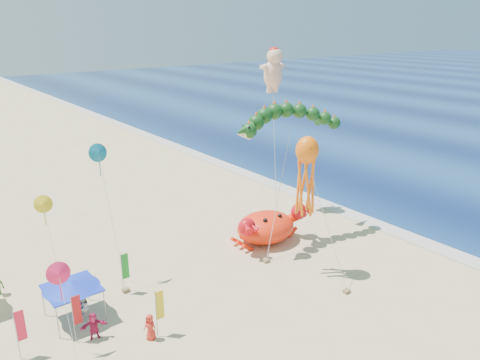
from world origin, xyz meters
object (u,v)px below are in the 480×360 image
canopy_blue (71,285)px  crab_inflatable (267,226)px  dragon_kite (289,123)px  cherub_kite (274,69)px  octopus_kite (306,170)px

canopy_blue → crab_inflatable: bearing=3.4°
dragon_kite → cherub_kite: cherub_kite is taller
dragon_kite → cherub_kite: 8.13m
crab_inflatable → cherub_kite: cherub_kite is taller
dragon_kite → octopus_kite: dragon_kite is taller
crab_inflatable → octopus_kite: size_ratio=0.68×
dragon_kite → canopy_blue: 20.67m
octopus_kite → canopy_blue: size_ratio=3.04×
canopy_blue → dragon_kite: bearing=1.7°
crab_inflatable → cherub_kite: (5.57, 5.77, 12.63)m
canopy_blue → cherub_kite: bearing=16.6°
cherub_kite → octopus_kite: (-6.81, -11.41, -5.87)m
dragon_kite → canopy_blue: size_ratio=3.30×
crab_inflatable → canopy_blue: size_ratio=2.07×
dragon_kite → crab_inflatable: bearing=166.2°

